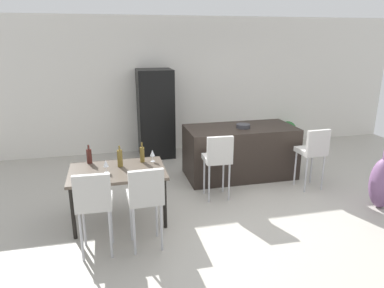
{
  "coord_description": "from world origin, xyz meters",
  "views": [
    {
      "loc": [
        -1.8,
        -4.75,
        2.45
      ],
      "look_at": [
        -0.56,
        0.4,
        0.85
      ],
      "focal_mm": 32.93,
      "sensor_mm": 36.0,
      "label": 1
    }
  ],
  "objects": [
    {
      "name": "fruit_bowl",
      "position": [
        0.49,
        0.91,
        0.96
      ],
      "size": [
        0.24,
        0.24,
        0.07
      ],
      "primitive_type": "cylinder",
      "color": "#333338",
      "rests_on": "kitchen_island"
    },
    {
      "name": "wine_bottle_middle",
      "position": [
        -1.7,
        -0.06,
        0.86
      ],
      "size": [
        0.07,
        0.07,
        0.3
      ],
      "color": "brown",
      "rests_on": "dining_table"
    },
    {
      "name": "bar_chair_middle",
      "position": [
        1.42,
        0.13,
        0.7
      ],
      "size": [
        0.42,
        0.42,
        1.05
      ],
      "color": "beige",
      "rests_on": "ground_plane"
    },
    {
      "name": "floor_vase",
      "position": [
        2.07,
        -0.72,
        0.4
      ],
      "size": [
        0.37,
        0.37,
        0.93
      ],
      "color": "#704C75",
      "rests_on": "ground_plane"
    },
    {
      "name": "dining_chair_near",
      "position": [
        -2.04,
        -0.99,
        0.7
      ],
      "size": [
        0.41,
        0.41,
        1.05
      ],
      "color": "beige",
      "rests_on": "ground_plane"
    },
    {
      "name": "wine_glass_right",
      "position": [
        -1.89,
        -0.25,
        0.86
      ],
      "size": [
        0.07,
        0.07,
        0.17
      ],
      "color": "silver",
      "rests_on": "dining_table"
    },
    {
      "name": "ground_plane",
      "position": [
        0.0,
        0.0,
        0.0
      ],
      "size": [
        10.0,
        10.0,
        0.0
      ],
      "primitive_type": "plane",
      "color": "#ADA89E"
    },
    {
      "name": "refrigerator",
      "position": [
        -0.85,
        2.51,
        0.92
      ],
      "size": [
        0.72,
        0.68,
        1.84
      ],
      "primitive_type": "cube",
      "color": "black",
      "rests_on": "ground_plane"
    },
    {
      "name": "dining_chair_far",
      "position": [
        -1.45,
        -0.99,
        0.7
      ],
      "size": [
        0.42,
        0.42,
        1.05
      ],
      "color": "beige",
      "rests_on": "ground_plane"
    },
    {
      "name": "wine_glass_left",
      "position": [
        -1.24,
        0.04,
        0.86
      ],
      "size": [
        0.07,
        0.07,
        0.17
      ],
      "color": "silver",
      "rests_on": "dining_table"
    },
    {
      "name": "dining_table",
      "position": [
        -1.74,
        -0.19,
        0.67
      ],
      "size": [
        1.28,
        0.88,
        0.74
      ],
      "color": "#4C4238",
      "rests_on": "ground_plane"
    },
    {
      "name": "bar_chair_left",
      "position": [
        -0.22,
        0.13,
        0.7
      ],
      "size": [
        0.41,
        0.41,
        1.05
      ],
      "color": "beige",
      "rests_on": "ground_plane"
    },
    {
      "name": "potted_plant",
      "position": [
        2.26,
        2.5,
        0.34
      ],
      "size": [
        0.38,
        0.38,
        0.58
      ],
      "color": "beige",
      "rests_on": "ground_plane"
    },
    {
      "name": "kitchen_island",
      "position": [
        0.47,
        0.98,
        0.46
      ],
      "size": [
        1.95,
        0.94,
        0.92
      ],
      "primitive_type": "cube",
      "color": "black",
      "rests_on": "ground_plane"
    },
    {
      "name": "wine_bottle_inner",
      "position": [
        -1.38,
        0.06,
        0.85
      ],
      "size": [
        0.07,
        0.07,
        0.29
      ],
      "color": "brown",
      "rests_on": "dining_table"
    },
    {
      "name": "back_wall",
      "position": [
        0.0,
        2.95,
        1.45
      ],
      "size": [
        10.0,
        0.12,
        2.9
      ],
      "primitive_type": "cube",
      "color": "silver",
      "rests_on": "ground_plane"
    },
    {
      "name": "wine_bottle_near",
      "position": [
        -2.12,
        0.18,
        0.85
      ],
      "size": [
        0.07,
        0.07,
        0.27
      ],
      "color": "#471E19",
      "rests_on": "dining_table"
    }
  ]
}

